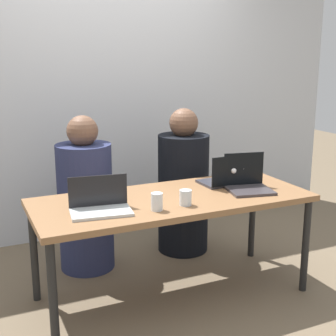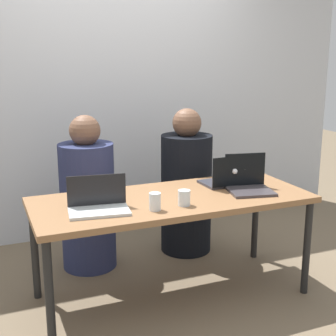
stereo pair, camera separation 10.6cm
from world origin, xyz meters
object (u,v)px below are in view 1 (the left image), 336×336
laptop_back_right (226,178)px  water_glass_left (157,203)px  water_glass_center (185,199)px  laptop_front_right (248,182)px  person_on_left (85,202)px  laptop_front_left (100,205)px  person_on_right (183,189)px

laptop_back_right → water_glass_left: 0.75m
water_glass_center → laptop_front_right: bearing=12.7°
laptop_front_right → water_glass_center: size_ratio=3.44×
water_glass_left → person_on_left: bearing=103.6°
person_on_left → laptop_back_right: person_on_left is taller
person_on_left → laptop_back_right: size_ratio=3.46×
person_on_left → laptop_front_left: person_on_left is taller
person_on_left → laptop_front_left: (-0.11, -0.77, 0.22)m
person_on_right → water_glass_center: (-0.42, -0.87, 0.22)m
laptop_back_right → laptop_front_left: laptop_back_right is taller
person_on_left → person_on_right: (0.83, 0.00, 0.01)m
person_on_left → water_glass_center: 0.99m
water_glass_left → water_glass_center: water_glass_left is taller
laptop_front_left → laptop_front_right: (1.06, 0.03, 0.01)m
person_on_right → laptop_front_left: bearing=46.5°
person_on_left → water_glass_center: bearing=102.8°
person_on_right → water_glass_left: (-0.62, -0.89, 0.22)m
person_on_right → laptop_back_right: bearing=103.6°
water_glass_left → water_glass_center: bearing=5.2°
laptop_front_right → water_glass_center: (-0.54, -0.12, -0.01)m
person_on_right → laptop_back_right: 0.61m
person_on_left → water_glass_left: size_ratio=11.03×
laptop_front_left → water_glass_left: bearing=-11.6°
laptop_front_left → water_glass_left: (0.32, -0.11, 0.00)m
laptop_back_right → water_glass_left: laptop_back_right is taller
laptop_front_left → water_glass_center: size_ratio=3.91×
person_on_left → laptop_back_right: bearing=135.2°
person_on_right → laptop_front_left: 1.23m
laptop_front_right → water_glass_left: size_ratio=3.12×
person_on_right → laptop_back_right: (0.07, -0.56, 0.22)m
laptop_front_right → water_glass_center: bearing=-155.5°
laptop_back_right → laptop_front_right: (0.06, -0.18, 0.00)m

